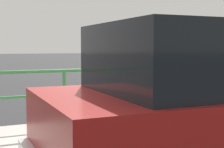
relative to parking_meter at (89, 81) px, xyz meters
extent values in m
cube|color=#ADA8A0|center=(0.25, 0.96, -1.07)|extent=(36.00, 2.54, 0.12)
cylinder|color=slate|center=(0.00, 0.00, -0.50)|extent=(0.07, 0.07, 1.01)
cylinder|color=black|center=(0.00, 0.00, 0.14)|extent=(0.17, 0.17, 0.27)
sphere|color=silver|center=(0.00, 0.00, 0.31)|extent=(0.17, 0.17, 0.17)
cube|color=black|center=(0.00, -0.09, 0.20)|extent=(0.09, 0.01, 0.07)
cube|color=green|center=(0.00, -0.09, 0.09)|extent=(0.10, 0.01, 0.09)
cylinder|color=#1E233F|center=(0.61, 0.16, -0.61)|extent=(0.15, 0.15, 0.79)
cylinder|color=#1E233F|center=(0.42, 0.09, -0.61)|extent=(0.15, 0.15, 0.79)
cube|color=black|center=(0.51, 0.13, 0.08)|extent=(0.47, 0.35, 0.60)
sphere|color=tan|center=(0.51, 0.13, 0.49)|extent=(0.22, 0.22, 0.22)
cylinder|color=black|center=(0.75, 0.22, 0.10)|extent=(0.09, 0.09, 0.56)
cylinder|color=black|center=(0.35, -0.14, 0.22)|extent=(0.26, 0.49, 0.43)
cube|color=maroon|center=(1.01, -1.44, -0.40)|extent=(3.93, 1.84, 0.84)
cube|color=black|center=(0.76, -1.43, 0.35)|extent=(2.23, 1.64, 0.66)
cylinder|color=#2D7A38|center=(0.25, 2.02, 0.00)|extent=(24.00, 0.06, 0.06)
cylinder|color=#2D7A38|center=(0.25, 2.02, -0.45)|extent=(24.00, 0.05, 0.05)
cylinder|color=#2D7A38|center=(0.25, 2.02, -0.50)|extent=(0.06, 0.06, 1.01)
cylinder|color=#2D7A38|center=(2.25, 2.02, -0.50)|extent=(0.06, 0.06, 1.01)
camera|label=1|loc=(-1.56, -4.19, 0.45)|focal=53.94mm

